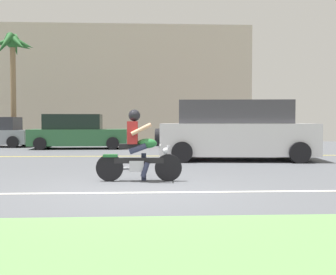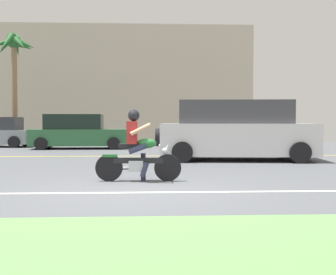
{
  "view_description": "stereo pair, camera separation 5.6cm",
  "coord_description": "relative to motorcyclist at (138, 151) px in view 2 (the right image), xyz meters",
  "views": [
    {
      "loc": [
        0.14,
        -7.26,
        1.23
      ],
      "look_at": [
        0.72,
        3.75,
        0.81
      ],
      "focal_mm": 44.08,
      "sensor_mm": 36.0,
      "label": 1
    },
    {
      "loc": [
        0.2,
        -7.26,
        1.23
      ],
      "look_at": [
        0.72,
        3.75,
        0.81
      ],
      "focal_mm": 44.08,
      "sensor_mm": 36.0,
      "label": 2
    }
  ],
  "objects": [
    {
      "name": "lane_line_far",
      "position": [
        0.03,
        6.26,
        -0.62
      ],
      "size": [
        50.4,
        0.12,
        0.01
      ],
      "primitive_type": "cube",
      "color": "yellow",
      "rests_on": "ground"
    },
    {
      "name": "building_far",
      "position": [
        -2.42,
        19.75,
        3.09
      ],
      "size": [
        18.74,
        4.0,
        7.43
      ],
      "primitive_type": "cube",
      "color": "beige",
      "rests_on": "ground"
    },
    {
      "name": "motorcyclist",
      "position": [
        0.0,
        0.0,
        0.0
      ],
      "size": [
        1.78,
        0.58,
        1.48
      ],
      "color": "black",
      "rests_on": "ground"
    },
    {
      "name": "parked_car_2",
      "position": [
        2.99,
        11.01,
        0.11
      ],
      "size": [
        4.45,
        2.24,
        1.58
      ],
      "color": "#AD1E1E",
      "rests_on": "ground"
    },
    {
      "name": "ground",
      "position": [
        0.03,
        1.75,
        -0.65
      ],
      "size": [
        56.0,
        30.0,
        0.04
      ],
      "primitive_type": "cube",
      "color": "#4C4F54"
    },
    {
      "name": "parked_car_1",
      "position": [
        -3.0,
        10.59,
        0.11
      ],
      "size": [
        4.42,
        2.01,
        1.57
      ],
      "color": "#2D663D",
      "rests_on": "ground"
    },
    {
      "name": "palm_tree_1",
      "position": [
        -6.8,
        13.56,
        4.24
      ],
      "size": [
        2.37,
        2.28,
        5.89
      ],
      "color": "#846B4C",
      "rests_on": "ground"
    },
    {
      "name": "lane_line_near",
      "position": [
        0.03,
        -1.39,
        -0.62
      ],
      "size": [
        50.4,
        0.12,
        0.01
      ],
      "primitive_type": "cube",
      "color": "silver",
      "rests_on": "ground"
    },
    {
      "name": "suv_nearby",
      "position": [
        3.02,
        4.61,
        0.3
      ],
      "size": [
        5.14,
        2.58,
        1.9
      ],
      "color": "silver",
      "rests_on": "ground"
    }
  ]
}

